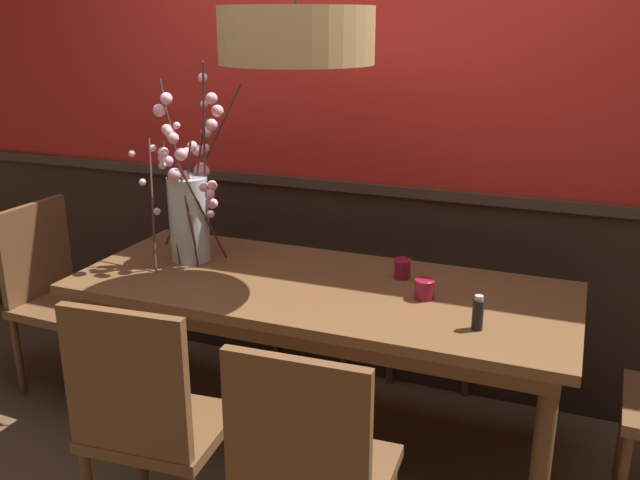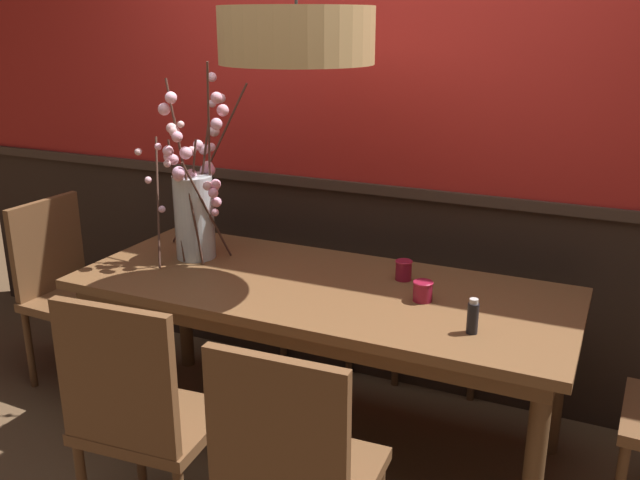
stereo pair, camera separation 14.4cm
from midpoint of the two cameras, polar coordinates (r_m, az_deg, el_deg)
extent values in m
plane|color=brown|center=(3.22, 1.34, -16.17)|extent=(24.00, 24.00, 0.00)
cube|color=#2D2119|center=(3.56, 5.83, -3.68)|extent=(5.23, 0.12, 1.00)
cube|color=#3E2E24|center=(3.40, 6.04, 4.43)|extent=(5.23, 0.14, 0.05)
cube|color=#B2231E|center=(3.31, 6.61, 18.91)|extent=(5.23, 0.12, 1.74)
cube|color=brown|center=(2.87, 1.44, -4.06)|extent=(2.08, 0.85, 0.04)
cube|color=brown|center=(2.90, 1.43, -5.17)|extent=(1.97, 0.75, 0.08)
cylinder|color=brown|center=(3.25, -16.91, -9.42)|extent=(0.07, 0.07, 0.71)
cylinder|color=brown|center=(2.57, 18.98, -17.61)|extent=(0.07, 0.07, 0.71)
cylinder|color=brown|center=(3.72, -10.11, -5.29)|extent=(0.07, 0.07, 0.71)
cylinder|color=brown|center=(3.14, 20.40, -10.77)|extent=(0.07, 0.07, 0.71)
cube|color=brown|center=(3.76, 1.94, -3.22)|extent=(0.46, 0.43, 0.04)
cube|color=brown|center=(3.84, 3.15, 1.37)|extent=(0.43, 0.05, 0.48)
cylinder|color=brown|center=(3.63, 3.60, -8.12)|extent=(0.04, 0.04, 0.43)
cylinder|color=brown|center=(3.78, -1.99, -6.98)|extent=(0.04, 0.04, 0.43)
cylinder|color=brown|center=(3.93, 5.63, -6.00)|extent=(0.04, 0.04, 0.43)
cylinder|color=brown|center=(4.07, 0.40, -5.05)|extent=(0.04, 0.04, 0.43)
cube|color=brown|center=(2.55, -12.05, -14.60)|extent=(0.48, 0.43, 0.04)
cube|color=brown|center=(2.29, -14.86, -11.06)|extent=(0.43, 0.07, 0.49)
cylinder|color=brown|center=(2.89, -13.37, -16.04)|extent=(0.04, 0.04, 0.43)
cylinder|color=brown|center=(2.72, -6.05, -17.98)|extent=(0.04, 0.04, 0.43)
cube|color=brown|center=(3.70, -18.41, -4.68)|extent=(0.41, 0.47, 0.04)
cube|color=brown|center=(3.73, -20.72, -0.46)|extent=(0.05, 0.44, 0.48)
cylinder|color=brown|center=(3.81, -14.18, -7.39)|extent=(0.04, 0.04, 0.42)
cylinder|color=brown|center=(3.56, -18.37, -9.71)|extent=(0.04, 0.04, 0.42)
cylinder|color=brown|center=(4.02, -17.79, -6.34)|extent=(0.04, 0.04, 0.42)
cylinder|color=brown|center=(3.78, -21.99, -8.42)|extent=(0.04, 0.04, 0.42)
cube|color=brown|center=(3.57, 11.41, -4.43)|extent=(0.47, 0.44, 0.04)
cube|color=brown|center=(3.66, 12.22, 0.44)|extent=(0.43, 0.06, 0.48)
cylinder|color=brown|center=(3.49, 13.78, -9.60)|extent=(0.04, 0.04, 0.45)
cylinder|color=brown|center=(3.55, 7.51, -8.71)|extent=(0.04, 0.04, 0.45)
cylinder|color=brown|center=(3.80, 14.59, -7.26)|extent=(0.04, 0.04, 0.45)
cylinder|color=brown|center=(3.86, 8.85, -6.49)|extent=(0.04, 0.04, 0.45)
cube|color=brown|center=(2.27, 0.55, -18.90)|extent=(0.47, 0.44, 0.04)
cube|color=brown|center=(1.98, -1.51, -15.90)|extent=(0.43, 0.06, 0.48)
cylinder|color=brown|center=(3.08, 25.35, -14.93)|extent=(0.04, 0.04, 0.44)
cylinder|color=silver|center=(3.17, -9.13, 1.89)|extent=(0.18, 0.18, 0.38)
cylinder|color=silver|center=(3.21, -9.00, -0.62)|extent=(0.16, 0.16, 0.08)
cylinder|color=#472D23|center=(3.16, -8.60, 4.35)|extent=(0.15, 0.03, 0.64)
sphere|color=#F3B6CE|center=(3.18, -7.74, 7.66)|extent=(0.04, 0.04, 0.04)
sphere|color=silver|center=(3.17, -8.36, 7.45)|extent=(0.05, 0.05, 0.05)
sphere|color=#EFB5C7|center=(3.16, -8.80, 7.79)|extent=(0.05, 0.05, 0.05)
sphere|color=#FDA6CB|center=(3.18, -7.90, 5.78)|extent=(0.06, 0.06, 0.06)
sphere|color=#EDABD0|center=(3.17, -8.27, 5.78)|extent=(0.04, 0.04, 0.04)
sphere|color=beige|center=(3.19, -8.60, 4.29)|extent=(0.05, 0.05, 0.05)
cylinder|color=#472D23|center=(3.14, -9.37, 3.29)|extent=(0.06, 0.07, 0.54)
sphere|color=#FAB7BC|center=(3.12, -9.31, 7.32)|extent=(0.04, 0.04, 0.04)
sphere|color=#FCB5C4|center=(3.15, -9.33, 4.48)|extent=(0.03, 0.03, 0.03)
sphere|color=#F7A8D1|center=(3.12, -9.84, 5.23)|extent=(0.05, 0.05, 0.05)
sphere|color=#FBA6BE|center=(3.13, -9.34, 5.40)|extent=(0.05, 0.05, 0.05)
sphere|color=beige|center=(3.14, -9.44, 4.90)|extent=(0.04, 0.04, 0.04)
cylinder|color=#472D23|center=(3.11, -10.51, 3.16)|extent=(0.09, 0.05, 0.55)
sphere|color=#F3B6C9|center=(3.06, -10.36, 5.25)|extent=(0.05, 0.05, 0.05)
sphere|color=#F7B1C8|center=(3.03, -11.19, 7.27)|extent=(0.05, 0.05, 0.05)
sphere|color=beige|center=(3.05, -11.26, 6.23)|extent=(0.03, 0.03, 0.03)
sphere|color=#FEB3C9|center=(3.08, -10.77, 6.57)|extent=(0.05, 0.05, 0.05)
sphere|color=#EBB6CC|center=(3.08, -11.18, 6.79)|extent=(0.05, 0.05, 0.05)
sphere|color=#FBB1CA|center=(3.05, -11.99, 7.59)|extent=(0.03, 0.03, 0.03)
cylinder|color=#472D23|center=(3.29, -8.01, 6.10)|extent=(0.40, 0.12, 0.78)
sphere|color=#F4BCD3|center=(3.44, -7.76, 13.27)|extent=(0.05, 0.05, 0.05)
sphere|color=#F3BDCF|center=(3.36, -7.01, 11.62)|extent=(0.05, 0.05, 0.05)
sphere|color=#F9B7CE|center=(3.29, -8.24, 5.84)|extent=(0.05, 0.05, 0.05)
sphere|color=beige|center=(3.38, -7.71, 11.18)|extent=(0.04, 0.04, 0.04)
sphere|color=#F9B8C7|center=(3.26, -8.06, 6.05)|extent=(0.05, 0.05, 0.05)
sphere|color=beige|center=(3.35, -7.57, 8.95)|extent=(0.05, 0.05, 0.05)
cylinder|color=#472D23|center=(3.08, -9.87, 5.53)|extent=(0.17, 0.04, 0.81)
sphere|color=#FCB9D2|center=(2.98, -10.91, 11.54)|extent=(0.05, 0.05, 0.05)
sphere|color=#F2B0C4|center=(2.99, -11.47, 10.61)|extent=(0.05, 0.05, 0.05)
sphere|color=#F2B1CB|center=(3.04, -9.76, 7.14)|extent=(0.06, 0.06, 0.06)
sphere|color=beige|center=(3.01, -10.91, 9.11)|extent=(0.04, 0.04, 0.04)
cylinder|color=#472D23|center=(3.09, -8.02, 2.40)|extent=(0.11, 0.21, 0.47)
sphere|color=#F5AEC6|center=(3.10, -7.40, 2.28)|extent=(0.03, 0.03, 0.03)
sphere|color=#FDA7C6|center=(3.01, -7.31, 4.61)|extent=(0.05, 0.05, 0.05)
sphere|color=#F3B4BF|center=(3.03, -7.51, 4.36)|extent=(0.05, 0.05, 0.05)
sphere|color=#F6A7CB|center=(3.00, -7.51, 3.89)|extent=(0.04, 0.04, 0.04)
sphere|color=#FEB2D0|center=(3.03, -7.26, 3.14)|extent=(0.05, 0.05, 0.05)
sphere|color=beige|center=(3.00, -7.96, 4.48)|extent=(0.04, 0.04, 0.04)
cylinder|color=#472D23|center=(3.14, -12.05, 3.13)|extent=(0.15, 0.22, 0.55)
sphere|color=beige|center=(3.12, -13.60, 7.13)|extent=(0.03, 0.03, 0.03)
sphere|color=#F1B6C4|center=(3.11, -12.80, 4.87)|extent=(0.03, 0.03, 0.03)
sphere|color=#E6B2D0|center=(3.11, -11.71, 2.51)|extent=(0.03, 0.03, 0.03)
cylinder|color=#472D23|center=(3.05, -9.51, 3.87)|extent=(0.12, 0.02, 0.65)
sphere|color=#F4A7C1|center=(2.95, -10.41, 8.43)|extent=(0.05, 0.05, 0.05)
sphere|color=#FDB8BA|center=(2.97, -10.63, 8.81)|extent=(0.05, 0.05, 0.05)
sphere|color=#F6BEC1|center=(3.08, -9.73, 3.92)|extent=(0.05, 0.05, 0.05)
sphere|color=#EBABD1|center=(3.00, -10.32, 5.51)|extent=(0.06, 0.06, 0.06)
sphere|color=beige|center=(2.96, -10.12, 9.43)|extent=(0.03, 0.03, 0.03)
cylinder|color=#472D23|center=(3.10, -7.85, 6.39)|extent=(0.12, 0.14, 0.88)
sphere|color=#E9B0CB|center=(3.06, -7.26, 9.54)|extent=(0.05, 0.05, 0.05)
sphere|color=#ECA6BB|center=(3.05, -7.24, 11.64)|extent=(0.05, 0.05, 0.05)
sphere|color=#FCACBF|center=(3.09, -6.75, 10.65)|extent=(0.05, 0.05, 0.05)
cylinder|color=maroon|center=(2.73, 10.05, -4.23)|extent=(0.08, 0.08, 0.08)
torus|color=#A81B37|center=(2.71, 10.09, -3.51)|extent=(0.08, 0.08, 0.01)
cylinder|color=silver|center=(2.73, 10.03, -4.46)|extent=(0.05, 0.05, 0.04)
cylinder|color=maroon|center=(2.93, 8.37, -2.51)|extent=(0.07, 0.07, 0.09)
torus|color=#A81B37|center=(2.92, 8.41, -1.79)|extent=(0.07, 0.07, 0.01)
cylinder|color=silver|center=(2.93, 8.36, -2.74)|extent=(0.05, 0.05, 0.04)
cylinder|color=black|center=(2.49, 14.21, -6.35)|extent=(0.04, 0.04, 0.11)
cylinder|color=beige|center=(2.46, 14.32, -4.97)|extent=(0.03, 0.03, 0.02)
cylinder|color=tan|center=(2.66, -0.35, 16.65)|extent=(0.59, 0.59, 0.21)
sphere|color=#F9EAB7|center=(2.66, -0.35, 15.98)|extent=(0.14, 0.14, 0.14)
camera|label=1|loc=(0.07, -88.53, 0.48)|focal=38.50mm
camera|label=2|loc=(0.07, 91.47, -0.48)|focal=38.50mm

